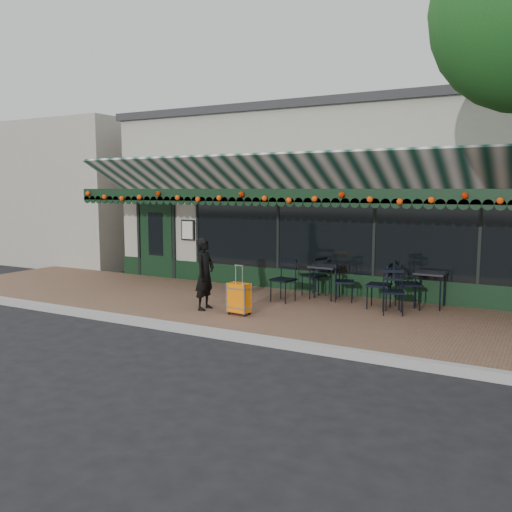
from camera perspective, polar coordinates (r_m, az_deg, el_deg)
The scene contains 15 objects.
ground at distance 9.63m, azimuth -2.98°, elevation -8.60°, with size 80.00×80.00×0.00m, color black.
sidewalk at distance 11.30m, azimuth 2.39°, elevation -5.83°, with size 18.00×4.00×0.15m, color brown.
curb at distance 9.54m, azimuth -3.24°, elevation -8.28°, with size 18.00×0.16×0.15m, color #9E9E99.
restaurant_building at distance 16.45m, azimuth 11.57°, elevation 5.80°, with size 12.00×9.60×4.50m.
neighbor_building_left at distance 23.92m, azimuth -19.72°, elevation 6.20°, with size 12.00×8.00×4.80m, color gray.
woman at distance 11.05m, azimuth -5.42°, elevation -1.88°, with size 0.54×0.35×1.47m, color black.
suitcase at distance 10.61m, azimuth -1.79°, elevation -4.47°, with size 0.45×0.28×0.98m.
cafe_table_a at distance 11.76m, azimuth 17.89°, elevation -1.98°, with size 0.60×0.60×0.74m.
cafe_table_b at distance 12.20m, azimuth 7.27°, elevation -1.34°, with size 0.61×0.61×0.75m.
chair_a_left at distance 11.42m, azimuth 12.83°, elevation -3.05°, with size 0.48×0.48×0.95m, color black, non-canonical shape.
chair_a_right at distance 11.56m, azimuth 15.70°, elevation -2.91°, with size 0.50×0.50×0.99m, color black, non-canonical shape.
chair_a_front at distance 10.96m, azimuth 14.23°, elevation -3.72°, with size 0.44×0.44×0.87m, color black, non-canonical shape.
chair_b_left at distance 12.51m, azimuth 6.12°, elevation -2.09°, with size 0.46×0.46×0.93m, color black, non-canonical shape.
chair_b_right at distance 11.99m, azimuth 9.28°, elevation -2.73°, with size 0.42×0.42×0.85m, color black, non-canonical shape.
chair_b_front at distance 11.84m, azimuth 2.87°, elevation -2.55°, with size 0.47×0.47×0.94m, color black, non-canonical shape.
Camera 1 is at (4.90, -7.87, 2.60)m, focal length 38.00 mm.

